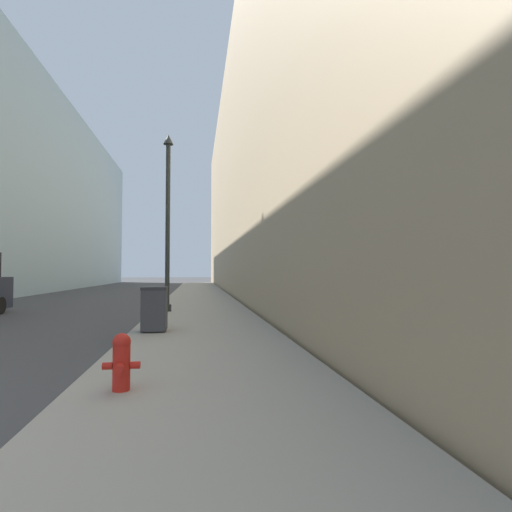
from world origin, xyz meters
name	(u,v)px	position (x,y,z in m)	size (l,w,h in m)	color
sidewalk_right	(200,300)	(5.78, 18.00, 0.06)	(3.65, 60.00, 0.13)	#9E998E
building_right_stone	(304,177)	(13.70, 26.00, 8.83)	(12.00, 60.00, 17.67)	tan
fire_hydrant	(121,360)	(4.65, 1.67, 0.50)	(0.45, 0.34, 0.71)	red
trash_bin	(155,308)	(4.54, 6.63, 0.69)	(0.61, 0.69, 1.09)	#3D3D42
lamppost	(168,217)	(4.50, 11.55, 3.63)	(0.37, 0.37, 6.60)	#2D332D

